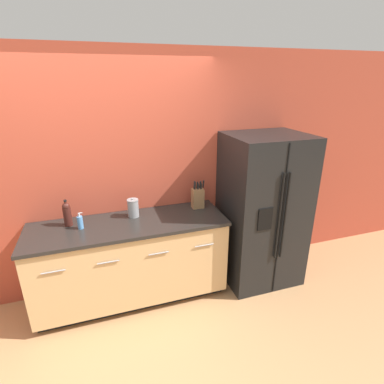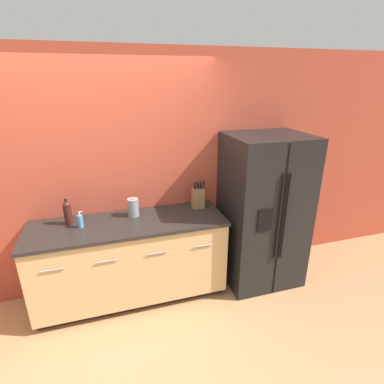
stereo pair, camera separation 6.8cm
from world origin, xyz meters
TOP-DOWN VIEW (x-y plane):
  - ground_plane at (0.00, 0.00)m, footprint 14.00×14.00m
  - wall_back at (0.00, 1.01)m, footprint 10.00×0.05m
  - counter_unit at (0.24, 0.67)m, footprint 1.98×0.64m
  - refrigerator at (1.75, 0.61)m, footprint 0.86×0.76m
  - knife_block at (1.03, 0.80)m, footprint 0.14×0.09m
  - wine_bottle at (-0.33, 0.79)m, footprint 0.08×0.08m
  - soap_dispenser at (-0.22, 0.68)m, footprint 0.06×0.05m
  - steel_canister at (0.31, 0.79)m, footprint 0.12×0.12m

SIDE VIEW (x-z plane):
  - ground_plane at x=0.00m, z-range 0.00..0.00m
  - counter_unit at x=0.24m, z-range 0.01..0.93m
  - refrigerator at x=1.75m, z-range 0.00..1.74m
  - soap_dispenser at x=-0.22m, z-range 0.91..1.08m
  - steel_canister at x=0.31m, z-range 0.92..1.13m
  - knife_block at x=1.03m, z-range 0.89..1.20m
  - wine_bottle at x=-0.33m, z-range 0.92..1.19m
  - wall_back at x=0.00m, z-range 0.00..2.60m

